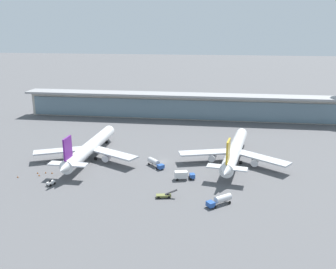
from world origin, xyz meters
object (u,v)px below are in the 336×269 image
(airliner_left_stand, at_px, (90,147))
(service_truck_under_wing_white, at_px, (51,183))
(safety_cone_delta, at_px, (38,173))
(safety_cone_echo, at_px, (39,175))
(service_truck_mid_apron_blue, at_px, (183,175))
(service_truck_by_tail_olive, at_px, (164,195))
(service_truck_near_nose_blue, at_px, (155,162))
(safety_cone_bravo, at_px, (46,172))
(safety_cone_charlie, at_px, (52,173))
(airliner_centre_stand, at_px, (235,151))
(service_truck_on_taxiway_blue, at_px, (220,200))
(safety_cone_alpha, at_px, (18,177))

(airliner_left_stand, xyz_separation_m, service_truck_under_wing_white, (-4.47, -27.58, -3.96))
(safety_cone_delta, relative_size, safety_cone_echo, 1.00)
(service_truck_under_wing_white, xyz_separation_m, service_truck_mid_apron_blue, (45.09, 11.35, 0.82))
(service_truck_mid_apron_blue, xyz_separation_m, service_truck_by_tail_olive, (-4.60, -15.34, -0.88))
(service_truck_near_nose_blue, relative_size, safety_cone_bravo, 10.98)
(safety_cone_delta, bearing_deg, safety_cone_charlie, 8.00)
(safety_cone_delta, bearing_deg, airliner_centre_stand, 17.32)
(airliner_left_stand, height_order, safety_cone_bravo, airliner_left_stand)
(airliner_left_stand, height_order, service_truck_mid_apron_blue, airliner_left_stand)
(safety_cone_charlie, bearing_deg, safety_cone_bravo, -179.76)
(airliner_centre_stand, distance_m, service_truck_on_taxiway_blue, 38.85)
(service_truck_by_tail_olive, relative_size, service_truck_on_taxiway_blue, 0.86)
(service_truck_under_wing_white, distance_m, service_truck_by_tail_olive, 40.69)
(safety_cone_alpha, bearing_deg, service_truck_on_taxiway_blue, -8.40)
(service_truck_by_tail_olive, xyz_separation_m, safety_cone_delta, (-50.05, 13.05, -0.49))
(service_truck_on_taxiway_blue, relative_size, safety_cone_alpha, 11.57)
(service_truck_on_taxiway_blue, bearing_deg, safety_cone_alpha, 171.60)
(service_truck_under_wing_white, distance_m, service_truck_mid_apron_blue, 46.51)
(service_truck_by_tail_olive, bearing_deg, service_truck_under_wing_white, 174.38)
(airliner_centre_stand, relative_size, service_truck_near_nose_blue, 7.48)
(safety_cone_alpha, bearing_deg, service_truck_by_tail_olive, -8.67)
(service_truck_by_tail_olive, distance_m, safety_cone_alpha, 56.07)
(service_truck_mid_apron_blue, bearing_deg, service_truck_by_tail_olive, -106.69)
(service_truck_mid_apron_blue, height_order, safety_cone_bravo, service_truck_mid_apron_blue)
(service_truck_mid_apron_blue, bearing_deg, safety_cone_echo, -175.35)
(airliner_left_stand, relative_size, service_truck_by_tail_olive, 8.30)
(airliner_centre_stand, xyz_separation_m, service_truck_on_taxiway_blue, (-5.60, -38.32, -3.13))
(service_truck_mid_apron_blue, bearing_deg, service_truck_near_nose_blue, 138.22)
(service_truck_mid_apron_blue, bearing_deg, safety_cone_alpha, -173.45)
(airliner_centre_stand, height_order, service_truck_mid_apron_blue, airliner_centre_stand)
(airliner_left_stand, distance_m, service_truck_mid_apron_blue, 43.86)
(service_truck_under_wing_white, bearing_deg, service_truck_on_taxiway_blue, -6.21)
(airliner_centre_stand, distance_m, safety_cone_bravo, 74.22)
(service_truck_near_nose_blue, distance_m, service_truck_mid_apron_blue, 16.34)
(airliner_left_stand, relative_size, service_truck_on_taxiway_blue, 7.11)
(airliner_centre_stand, height_order, service_truck_on_taxiway_blue, airliner_centre_stand)
(service_truck_mid_apron_blue, relative_size, safety_cone_alpha, 10.92)
(safety_cone_bravo, bearing_deg, airliner_left_stand, 57.69)
(service_truck_near_nose_blue, relative_size, safety_cone_charlie, 10.98)
(safety_cone_charlie, bearing_deg, service_truck_mid_apron_blue, 1.79)
(airliner_centre_stand, xyz_separation_m, service_truck_by_tail_olive, (-23.41, -35.95, -4.03))
(safety_cone_bravo, distance_m, safety_cone_echo, 3.00)
(service_truck_under_wing_white, distance_m, safety_cone_echo, 10.64)
(airliner_left_stand, distance_m, airliner_centre_stand, 59.60)
(airliner_centre_stand, relative_size, safety_cone_echo, 82.18)
(service_truck_under_wing_white, distance_m, safety_cone_bravo, 11.93)
(safety_cone_bravo, bearing_deg, service_truck_near_nose_blue, 17.40)
(safety_cone_bravo, height_order, safety_cone_charlie, same)
(airliner_left_stand, xyz_separation_m, safety_cone_echo, (-12.43, -20.54, -4.52))
(service_truck_mid_apron_blue, relative_size, safety_cone_charlie, 10.92)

